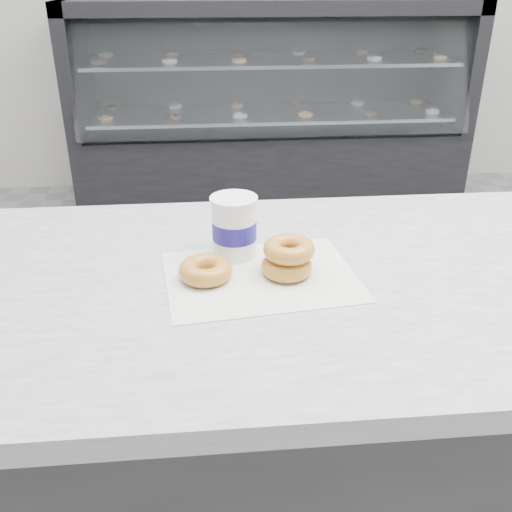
{
  "coord_description": "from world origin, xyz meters",
  "views": [
    {
      "loc": [
        -0.42,
        -1.5,
        1.4
      ],
      "look_at": [
        -0.34,
        -0.57,
        0.93
      ],
      "focal_mm": 40.0,
      "sensor_mm": 36.0,
      "label": 1
    }
  ],
  "objects_px": {
    "display_case": "(269,127)",
    "coffee_cup": "(234,226)",
    "donut_single": "(206,270)",
    "donut_stack": "(288,258)",
    "counter": "(408,446)"
  },
  "relations": [
    {
      "from": "display_case",
      "to": "coffee_cup",
      "type": "bearing_deg",
      "value": -98.05
    },
    {
      "from": "display_case",
      "to": "donut_single",
      "type": "height_order",
      "value": "display_case"
    },
    {
      "from": "donut_stack",
      "to": "donut_single",
      "type": "bearing_deg",
      "value": -178.5
    },
    {
      "from": "counter",
      "to": "display_case",
      "type": "xyz_separation_m",
      "value": [
        0.0,
        2.72,
        0.04
      ]
    },
    {
      "from": "donut_stack",
      "to": "display_case",
      "type": "bearing_deg",
      "value": 84.1
    },
    {
      "from": "display_case",
      "to": "donut_stack",
      "type": "bearing_deg",
      "value": -95.9
    },
    {
      "from": "display_case",
      "to": "donut_single",
      "type": "xyz_separation_m",
      "value": [
        -0.43,
        -2.72,
        0.43
      ]
    },
    {
      "from": "coffee_cup",
      "to": "donut_stack",
      "type": "bearing_deg",
      "value": -48.69
    },
    {
      "from": "display_case",
      "to": "counter",
      "type": "bearing_deg",
      "value": -90.0
    },
    {
      "from": "donut_single",
      "to": "coffee_cup",
      "type": "distance_m",
      "value": 0.12
    },
    {
      "from": "donut_stack",
      "to": "coffee_cup",
      "type": "bearing_deg",
      "value": 136.23
    },
    {
      "from": "display_case",
      "to": "donut_stack",
      "type": "xyz_separation_m",
      "value": [
        -0.28,
        -2.72,
        0.44
      ]
    },
    {
      "from": "counter",
      "to": "donut_stack",
      "type": "height_order",
      "value": "donut_stack"
    },
    {
      "from": "donut_single",
      "to": "donut_stack",
      "type": "xyz_separation_m",
      "value": [
        0.15,
        0.0,
        0.02
      ]
    },
    {
      "from": "counter",
      "to": "display_case",
      "type": "distance_m",
      "value": 2.72
    }
  ]
}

